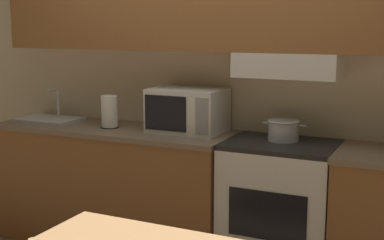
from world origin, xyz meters
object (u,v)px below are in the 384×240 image
object	(u,v)px
stove_range	(279,210)
sink_basin	(49,119)
cooking_pot	(284,130)
microwave	(188,110)
paper_towel_roll	(109,112)

from	to	relation	value
stove_range	sink_basin	world-z (taller)	sink_basin
stove_range	cooking_pot	size ratio (longest dim) A/B	3.14
stove_range	microwave	xyz separation A→B (m)	(-0.70, 0.07, 0.61)
cooking_pot	paper_towel_roll	size ratio (longest dim) A/B	1.23
cooking_pot	microwave	bearing A→B (deg)	179.45
sink_basin	paper_towel_roll	bearing A→B (deg)	-2.64
paper_towel_roll	cooking_pot	bearing A→B (deg)	4.45
microwave	sink_basin	distance (m)	1.19
stove_range	cooking_pot	xyz separation A→B (m)	(-0.00, 0.06, 0.53)
cooking_pot	microwave	xyz separation A→B (m)	(-0.70, 0.01, 0.08)
stove_range	sink_basin	xyz separation A→B (m)	(-1.88, -0.01, 0.47)
cooking_pot	sink_basin	distance (m)	1.88
stove_range	sink_basin	distance (m)	1.94
microwave	paper_towel_roll	size ratio (longest dim) A/B	2.14
stove_range	microwave	bearing A→B (deg)	174.52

